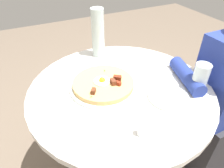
# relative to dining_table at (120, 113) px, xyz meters

# --- Properties ---
(dining_table) EXTENTS (0.87, 0.87, 0.71)m
(dining_table) POSITION_rel_dining_table_xyz_m (0.00, 0.00, 0.00)
(dining_table) COLOR silver
(dining_table) RESTS_ON ground_plane
(person_seated) EXTENTS (0.53, 0.35, 1.14)m
(person_seated) POSITION_rel_dining_table_xyz_m (0.58, -0.17, -0.04)
(person_seated) COLOR #2D2D33
(person_seated) RESTS_ON ground_plane
(pizza_plate) EXTENTS (0.32, 0.32, 0.01)m
(pizza_plate) POSITION_rel_dining_table_xyz_m (-0.07, 0.04, 0.17)
(pizza_plate) COLOR silver
(pizza_plate) RESTS_ON dining_table
(breakfast_pizza) EXTENTS (0.29, 0.29, 0.05)m
(breakfast_pizza) POSITION_rel_dining_table_xyz_m (-0.07, 0.04, 0.19)
(breakfast_pizza) COLOR #E0AD66
(breakfast_pizza) RESTS_ON pizza_plate
(bread_plate) EXTENTS (0.18, 0.18, 0.01)m
(bread_plate) POSITION_rel_dining_table_xyz_m (0.16, -0.16, 0.17)
(bread_plate) COLOR silver
(bread_plate) RESTS_ON dining_table
(napkin) EXTENTS (0.21, 0.22, 0.00)m
(napkin) POSITION_rel_dining_table_xyz_m (0.28, 0.08, 0.17)
(napkin) COLOR white
(napkin) RESTS_ON dining_table
(fork) EXTENTS (0.12, 0.15, 0.00)m
(fork) POSITION_rel_dining_table_xyz_m (0.29, 0.09, 0.17)
(fork) COLOR silver
(fork) RESTS_ON napkin
(knife) EXTENTS (0.12, 0.15, 0.00)m
(knife) POSITION_rel_dining_table_xyz_m (0.27, 0.07, 0.17)
(knife) COLOR silver
(knife) RESTS_ON napkin
(water_glass) EXTENTS (0.07, 0.07, 0.14)m
(water_glass) POSITION_rel_dining_table_xyz_m (0.31, -0.17, 0.24)
(water_glass) COLOR silver
(water_glass) RESTS_ON dining_table
(water_bottle) EXTENTS (0.07, 0.07, 0.27)m
(water_bottle) POSITION_rel_dining_table_xyz_m (0.03, 0.34, 0.30)
(water_bottle) COLOR silver
(water_bottle) RESTS_ON dining_table
(salt_shaker) EXTENTS (0.03, 0.03, 0.05)m
(salt_shaker) POSITION_rel_dining_table_xyz_m (-0.06, -0.28, 0.19)
(salt_shaker) COLOR white
(salt_shaker) RESTS_ON dining_table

